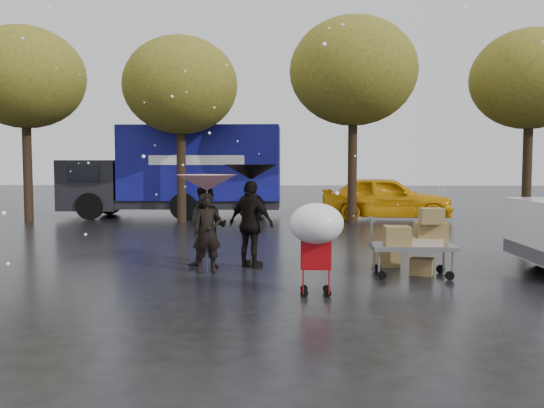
{
  "coord_description": "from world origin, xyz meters",
  "views": [
    {
      "loc": [
        0.42,
        -10.14,
        2.06
      ],
      "look_at": [
        0.02,
        1.0,
        1.28
      ],
      "focal_mm": 38.0,
      "sensor_mm": 36.0,
      "label": 1
    }
  ],
  "objects_px": {
    "person_pink": "(207,233)",
    "vendor_cart": "(417,237)",
    "person_black": "(251,224)",
    "shopping_cart": "(316,229)",
    "blue_truck": "(180,172)",
    "yellow_taxi": "(386,198)"
  },
  "relations": [
    {
      "from": "person_pink",
      "to": "vendor_cart",
      "type": "height_order",
      "value": "person_pink"
    },
    {
      "from": "person_black",
      "to": "shopping_cart",
      "type": "xyz_separation_m",
      "value": [
        1.19,
        -2.53,
        0.2
      ]
    },
    {
      "from": "person_black",
      "to": "vendor_cart",
      "type": "bearing_deg",
      "value": -164.88
    },
    {
      "from": "blue_truck",
      "to": "shopping_cart",
      "type": "bearing_deg",
      "value": -70.52
    },
    {
      "from": "person_pink",
      "to": "person_black",
      "type": "distance_m",
      "value": 0.97
    },
    {
      "from": "shopping_cart",
      "to": "blue_truck",
      "type": "bearing_deg",
      "value": 109.48
    },
    {
      "from": "person_black",
      "to": "blue_truck",
      "type": "distance_m",
      "value": 11.36
    },
    {
      "from": "person_black",
      "to": "vendor_cart",
      "type": "height_order",
      "value": "person_black"
    },
    {
      "from": "vendor_cart",
      "to": "blue_truck",
      "type": "relative_size",
      "value": 0.18
    },
    {
      "from": "person_black",
      "to": "shopping_cart",
      "type": "height_order",
      "value": "person_black"
    },
    {
      "from": "person_black",
      "to": "blue_truck",
      "type": "height_order",
      "value": "blue_truck"
    },
    {
      "from": "person_black",
      "to": "yellow_taxi",
      "type": "bearing_deg",
      "value": -83.13
    },
    {
      "from": "person_pink",
      "to": "shopping_cart",
      "type": "relative_size",
      "value": 1.03
    },
    {
      "from": "vendor_cart",
      "to": "yellow_taxi",
      "type": "distance_m",
      "value": 10.68
    },
    {
      "from": "vendor_cart",
      "to": "shopping_cart",
      "type": "height_order",
      "value": "shopping_cart"
    },
    {
      "from": "person_black",
      "to": "blue_truck",
      "type": "xyz_separation_m",
      "value": [
        -3.52,
        10.76,
        0.89
      ]
    },
    {
      "from": "vendor_cart",
      "to": "person_pink",
      "type": "bearing_deg",
      "value": 175.65
    },
    {
      "from": "blue_truck",
      "to": "yellow_taxi",
      "type": "distance_m",
      "value": 7.88
    },
    {
      "from": "person_pink",
      "to": "vendor_cart",
      "type": "xyz_separation_m",
      "value": [
        3.9,
        -0.3,
        -0.03
      ]
    },
    {
      "from": "person_pink",
      "to": "person_black",
      "type": "bearing_deg",
      "value": 16.9
    },
    {
      "from": "blue_truck",
      "to": "person_black",
      "type": "bearing_deg",
      "value": -71.91
    },
    {
      "from": "blue_truck",
      "to": "person_pink",
      "type": "bearing_deg",
      "value": -76.49
    }
  ]
}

